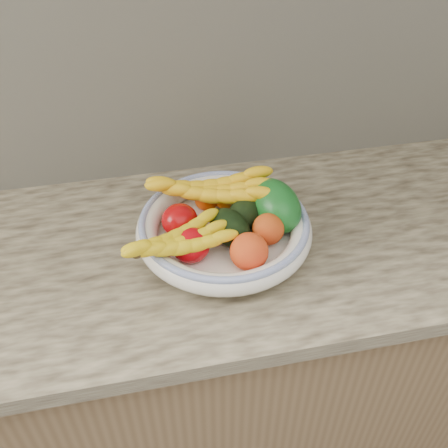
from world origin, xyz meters
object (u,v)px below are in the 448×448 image
green_mango (274,206)px  banana_bunch_back (211,192)px  fruit_bowl (224,228)px  banana_bunch_front (178,244)px

green_mango → banana_bunch_back: 0.15m
fruit_bowl → banana_bunch_back: size_ratio=1.26×
banana_bunch_back → banana_bunch_front: bearing=-111.9°
green_mango → fruit_bowl: bearing=174.8°
green_mango → banana_bunch_front: size_ratio=0.62×
fruit_bowl → banana_bunch_back: 0.09m
fruit_bowl → banana_bunch_back: (-0.01, 0.08, 0.04)m
banana_bunch_front → fruit_bowl: bearing=13.6°
fruit_bowl → green_mango: (0.12, 0.02, 0.03)m
green_mango → banana_bunch_front: bearing=-174.1°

